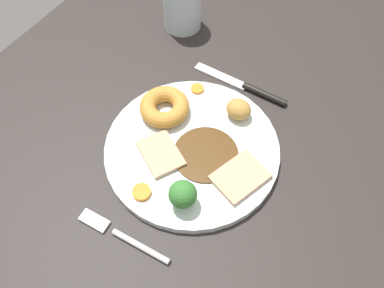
{
  "coord_description": "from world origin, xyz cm",
  "views": [
    {
      "loc": [
        -31.58,
        -22.21,
        63.38
      ],
      "look_at": [
        0.01,
        -1.97,
        6.0
      ],
      "focal_mm": 39.81,
      "sensor_mm": 36.0,
      "label": 1
    }
  ],
  "objects_px": {
    "meat_slice_main": "(161,154)",
    "yorkshire_pudding": "(164,107)",
    "knife": "(248,88)",
    "carrot_coin_front": "(197,89)",
    "fork": "(121,236)",
    "meat_slice_under": "(240,177)",
    "dinner_plate": "(192,150)",
    "water_glass": "(182,6)",
    "roast_potato_left": "(239,109)",
    "broccoli_floret": "(183,195)",
    "carrot_coin_back": "(143,193)"
  },
  "relations": [
    {
      "from": "meat_slice_main",
      "to": "yorkshire_pudding",
      "type": "distance_m",
      "value": 0.09
    },
    {
      "from": "knife",
      "to": "yorkshire_pudding",
      "type": "bearing_deg",
      "value": 54.43
    },
    {
      "from": "yorkshire_pudding",
      "to": "carrot_coin_front",
      "type": "height_order",
      "value": "yorkshire_pudding"
    },
    {
      "from": "fork",
      "to": "meat_slice_under",
      "type": "bearing_deg",
      "value": -124.16
    },
    {
      "from": "meat_slice_under",
      "to": "knife",
      "type": "bearing_deg",
      "value": 24.55
    },
    {
      "from": "dinner_plate",
      "to": "water_glass",
      "type": "distance_m",
      "value": 0.31
    },
    {
      "from": "knife",
      "to": "water_glass",
      "type": "relative_size",
      "value": 1.97
    },
    {
      "from": "yorkshire_pudding",
      "to": "roast_potato_left",
      "type": "relative_size",
      "value": 1.98
    },
    {
      "from": "broccoli_floret",
      "to": "knife",
      "type": "relative_size",
      "value": 0.27
    },
    {
      "from": "dinner_plate",
      "to": "yorkshire_pudding",
      "type": "relative_size",
      "value": 3.38
    },
    {
      "from": "carrot_coin_back",
      "to": "water_glass",
      "type": "xyz_separation_m",
      "value": [
        0.36,
        0.17,
        0.03
      ]
    },
    {
      "from": "meat_slice_main",
      "to": "carrot_coin_back",
      "type": "bearing_deg",
      "value": -166.84
    },
    {
      "from": "meat_slice_main",
      "to": "water_glass",
      "type": "relative_size",
      "value": 0.8
    },
    {
      "from": "knife",
      "to": "water_glass",
      "type": "bearing_deg",
      "value": -23.5
    },
    {
      "from": "carrot_coin_back",
      "to": "water_glass",
      "type": "bearing_deg",
      "value": 24.59
    },
    {
      "from": "meat_slice_main",
      "to": "broccoli_floret",
      "type": "bearing_deg",
      "value": -123.71
    },
    {
      "from": "fork",
      "to": "broccoli_floret",
      "type": "bearing_deg",
      "value": -122.88
    },
    {
      "from": "carrot_coin_back",
      "to": "water_glass",
      "type": "distance_m",
      "value": 0.4
    },
    {
      "from": "yorkshire_pudding",
      "to": "knife",
      "type": "xyz_separation_m",
      "value": [
        0.13,
        -0.09,
        -0.02
      ]
    },
    {
      "from": "meat_slice_under",
      "to": "carrot_coin_back",
      "type": "xyz_separation_m",
      "value": [
        -0.1,
        0.11,
        -0.0
      ]
    },
    {
      "from": "fork",
      "to": "water_glass",
      "type": "distance_m",
      "value": 0.47
    },
    {
      "from": "carrot_coin_front",
      "to": "carrot_coin_back",
      "type": "distance_m",
      "value": 0.22
    },
    {
      "from": "broccoli_floret",
      "to": "knife",
      "type": "height_order",
      "value": "broccoli_floret"
    },
    {
      "from": "meat_slice_under",
      "to": "carrot_coin_back",
      "type": "bearing_deg",
      "value": 133.01
    },
    {
      "from": "meat_slice_main",
      "to": "meat_slice_under",
      "type": "bearing_deg",
      "value": -75.96
    },
    {
      "from": "broccoli_floret",
      "to": "dinner_plate",
      "type": "bearing_deg",
      "value": 24.93
    },
    {
      "from": "roast_potato_left",
      "to": "broccoli_floret",
      "type": "xyz_separation_m",
      "value": [
        -0.19,
        -0.01,
        0.01
      ]
    },
    {
      "from": "dinner_plate",
      "to": "yorkshire_pudding",
      "type": "xyz_separation_m",
      "value": [
        0.04,
        0.08,
        0.02
      ]
    },
    {
      "from": "broccoli_floret",
      "to": "knife",
      "type": "xyz_separation_m",
      "value": [
        0.26,
        0.03,
        -0.04
      ]
    },
    {
      "from": "broccoli_floret",
      "to": "yorkshire_pudding",
      "type": "bearing_deg",
      "value": 43.66
    },
    {
      "from": "roast_potato_left",
      "to": "knife",
      "type": "distance_m",
      "value": 0.08
    },
    {
      "from": "carrot_coin_back",
      "to": "carrot_coin_front",
      "type": "bearing_deg",
      "value": 10.54
    },
    {
      "from": "yorkshire_pudding",
      "to": "roast_potato_left",
      "type": "height_order",
      "value": "roast_potato_left"
    },
    {
      "from": "meat_slice_main",
      "to": "knife",
      "type": "bearing_deg",
      "value": -12.63
    },
    {
      "from": "yorkshire_pudding",
      "to": "water_glass",
      "type": "distance_m",
      "value": 0.24
    },
    {
      "from": "dinner_plate",
      "to": "carrot_coin_front",
      "type": "relative_size",
      "value": 12.32
    },
    {
      "from": "roast_potato_left",
      "to": "carrot_coin_front",
      "type": "relative_size",
      "value": 1.85
    },
    {
      "from": "meat_slice_main",
      "to": "carrot_coin_back",
      "type": "relative_size",
      "value": 2.6
    },
    {
      "from": "yorkshire_pudding",
      "to": "fork",
      "type": "relative_size",
      "value": 0.56
    },
    {
      "from": "dinner_plate",
      "to": "roast_potato_left",
      "type": "distance_m",
      "value": 0.11
    },
    {
      "from": "broccoli_floret",
      "to": "water_glass",
      "type": "bearing_deg",
      "value": 33.45
    },
    {
      "from": "yorkshire_pudding",
      "to": "fork",
      "type": "bearing_deg",
      "value": -161.84
    },
    {
      "from": "meat_slice_main",
      "to": "dinner_plate",
      "type": "bearing_deg",
      "value": -40.87
    },
    {
      "from": "carrot_coin_back",
      "to": "meat_slice_under",
      "type": "bearing_deg",
      "value": -46.99
    },
    {
      "from": "carrot_coin_back",
      "to": "knife",
      "type": "height_order",
      "value": "carrot_coin_back"
    },
    {
      "from": "yorkshire_pudding",
      "to": "carrot_coin_back",
      "type": "height_order",
      "value": "yorkshire_pudding"
    },
    {
      "from": "water_glass",
      "to": "yorkshire_pudding",
      "type": "bearing_deg",
      "value": -154.04
    },
    {
      "from": "meat_slice_under",
      "to": "yorkshire_pudding",
      "type": "distance_m",
      "value": 0.18
    },
    {
      "from": "dinner_plate",
      "to": "carrot_coin_front",
      "type": "xyz_separation_m",
      "value": [
        0.11,
        0.06,
        0.01
      ]
    },
    {
      "from": "fork",
      "to": "knife",
      "type": "height_order",
      "value": "knife"
    }
  ]
}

